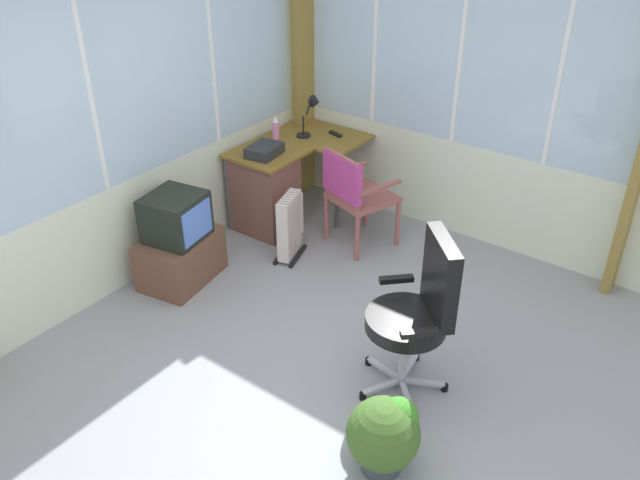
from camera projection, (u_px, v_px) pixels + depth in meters
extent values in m
cube|color=gray|center=(329.00, 395.00, 4.21)|extent=(5.63, 4.99, 0.06)
cube|color=silver|center=(115.00, 238.00, 5.01)|extent=(4.63, 0.06, 0.85)
cube|color=silver|center=(86.00, 85.00, 4.39)|extent=(4.54, 0.06, 1.55)
cube|color=white|center=(86.00, 85.00, 4.39)|extent=(0.04, 0.07, 1.55)
cube|color=white|center=(209.00, 48.00, 5.19)|extent=(0.04, 0.07, 1.55)
cube|color=silver|center=(490.00, 197.00, 5.59)|extent=(0.06, 3.99, 0.85)
cube|color=silver|center=(511.00, 57.00, 4.98)|extent=(0.06, 3.91, 1.55)
cube|color=white|center=(563.00, 66.00, 4.77)|extent=(0.07, 0.04, 1.55)
cube|color=white|center=(463.00, 48.00, 5.18)|extent=(0.07, 0.04, 1.55)
cube|color=white|center=(377.00, 34.00, 5.59)|extent=(0.07, 0.04, 1.55)
cube|color=olive|center=(304.00, 68.00, 6.05)|extent=(0.26, 0.10, 2.47)
cube|color=brown|center=(288.00, 143.00, 5.86)|extent=(1.18, 0.58, 0.02)
cube|color=brown|center=(346.00, 143.00, 5.85)|extent=(0.58, 0.26, 0.02)
cube|color=brown|center=(264.00, 194.00, 5.80)|extent=(0.40, 0.54, 0.70)
cylinder|color=#4C4C51|center=(337.00, 192.00, 5.83)|extent=(0.04, 0.04, 0.71)
cylinder|color=#4C4C51|center=(229.00, 194.00, 5.80)|extent=(0.04, 0.04, 0.71)
cylinder|color=black|center=(303.00, 135.00, 5.95)|extent=(0.13, 0.13, 0.02)
cylinder|color=black|center=(303.00, 125.00, 5.90)|extent=(0.02, 0.02, 0.17)
cylinder|color=black|center=(309.00, 106.00, 5.83)|extent=(0.02, 0.07, 0.17)
cone|color=black|center=(316.00, 102.00, 5.83)|extent=(0.13, 0.13, 0.12)
cube|color=black|center=(336.00, 134.00, 5.97)|extent=(0.09, 0.16, 0.02)
cylinder|color=pink|center=(276.00, 130.00, 5.86)|extent=(0.06, 0.06, 0.16)
cone|color=white|center=(275.00, 119.00, 5.81)|extent=(0.06, 0.06, 0.06)
cube|color=#26292C|center=(264.00, 150.00, 5.57)|extent=(0.33, 0.27, 0.09)
cylinder|color=#98554D|center=(397.00, 224.00, 5.63)|extent=(0.04, 0.04, 0.42)
cylinder|color=#98554D|center=(365.00, 204.00, 5.94)|extent=(0.04, 0.04, 0.42)
cylinder|color=#98554D|center=(357.00, 239.00, 5.41)|extent=(0.04, 0.04, 0.42)
cylinder|color=#98554D|center=(326.00, 218.00, 5.72)|extent=(0.04, 0.04, 0.42)
cube|color=#98554D|center=(362.00, 197.00, 5.56)|extent=(0.61, 0.61, 0.04)
cube|color=#98554D|center=(342.00, 179.00, 5.33)|extent=(0.17, 0.42, 0.41)
cube|color=#BA3B8A|center=(342.00, 177.00, 5.32)|extent=(0.20, 0.45, 0.35)
cube|color=#98554D|center=(380.00, 188.00, 5.31)|extent=(0.42, 0.17, 0.03)
cube|color=#98554D|center=(347.00, 169.00, 5.62)|extent=(0.42, 0.17, 0.03)
cube|color=#B7B7BF|center=(406.00, 395.00, 4.10)|extent=(0.22, 0.22, 0.02)
cylinder|color=black|center=(412.00, 414.00, 4.00)|extent=(0.05, 0.05, 0.05)
cube|color=#B7B7BF|center=(423.00, 382.00, 4.20)|extent=(0.16, 0.27, 0.02)
cylinder|color=black|center=(445.00, 387.00, 4.19)|extent=(0.05, 0.05, 0.05)
cube|color=#B7B7BF|center=(409.00, 367.00, 4.33)|extent=(0.28, 0.08, 0.02)
cylinder|color=black|center=(416.00, 357.00, 4.45)|extent=(0.05, 0.05, 0.05)
cube|color=#B7B7BF|center=(384.00, 369.00, 4.31)|extent=(0.08, 0.28, 0.02)
cylinder|color=black|center=(369.00, 361.00, 4.41)|extent=(0.05, 0.05, 0.05)
cube|color=#B7B7BF|center=(382.00, 386.00, 4.17)|extent=(0.27, 0.16, 0.02)
cylinder|color=black|center=(363.00, 396.00, 4.13)|extent=(0.05, 0.05, 0.05)
cylinder|color=#B7B7BF|center=(403.00, 353.00, 4.11)|extent=(0.05, 0.05, 0.42)
cylinder|color=black|center=(406.00, 322.00, 3.98)|extent=(0.50, 0.50, 0.09)
cube|color=black|center=(440.00, 278.00, 3.85)|extent=(0.37, 0.36, 0.52)
cube|color=black|center=(396.00, 279.00, 4.14)|extent=(0.19, 0.19, 0.04)
cube|color=black|center=(420.00, 333.00, 3.68)|extent=(0.19, 0.19, 0.04)
cube|color=brown|center=(181.00, 258.00, 5.19)|extent=(0.71, 0.54, 0.39)
cube|color=black|center=(175.00, 217.00, 5.00)|extent=(0.48, 0.47, 0.36)
cube|color=#567FE4|center=(197.00, 223.00, 4.92)|extent=(0.34, 0.07, 0.28)
cube|color=silver|center=(283.00, 234.00, 5.30)|extent=(0.05, 0.10, 0.54)
cube|color=silver|center=(285.00, 232.00, 5.34)|extent=(0.05, 0.10, 0.54)
cube|color=silver|center=(286.00, 229.00, 5.37)|extent=(0.05, 0.10, 0.54)
cube|color=silver|center=(288.00, 227.00, 5.41)|extent=(0.05, 0.10, 0.54)
cube|color=silver|center=(290.00, 225.00, 5.44)|extent=(0.05, 0.10, 0.54)
cube|color=silver|center=(292.00, 222.00, 5.47)|extent=(0.05, 0.10, 0.54)
cube|color=silver|center=(294.00, 220.00, 5.51)|extent=(0.05, 0.10, 0.54)
cube|color=silver|center=(296.00, 218.00, 5.54)|extent=(0.05, 0.10, 0.54)
cube|color=black|center=(298.00, 256.00, 5.55)|extent=(0.35, 0.13, 0.03)
cube|color=black|center=(282.00, 253.00, 5.59)|extent=(0.35, 0.13, 0.03)
cube|color=silver|center=(297.00, 213.00, 5.56)|extent=(0.07, 0.10, 0.38)
cylinder|color=#3E474F|center=(381.00, 460.00, 3.66)|extent=(0.23, 0.23, 0.11)
sphere|color=#3C6126|center=(383.00, 434.00, 3.55)|extent=(0.41, 0.41, 0.41)
sphere|color=#398126|center=(398.00, 417.00, 3.54)|extent=(0.23, 0.23, 0.23)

